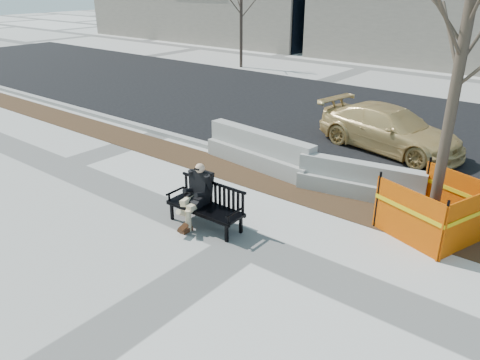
# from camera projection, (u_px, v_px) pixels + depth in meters

# --- Properties ---
(ground) EXTENTS (120.00, 120.00, 0.00)m
(ground) POSITION_uv_depth(u_px,v_px,m) (246.00, 243.00, 8.80)
(ground) COLOR beige
(ground) RESTS_ON ground
(mulch_strip) EXTENTS (40.00, 1.20, 0.02)m
(mulch_strip) POSITION_uv_depth(u_px,v_px,m) (317.00, 197.00, 10.66)
(mulch_strip) COLOR #47301C
(mulch_strip) RESTS_ON ground
(asphalt_street) EXTENTS (60.00, 10.40, 0.01)m
(asphalt_street) POSITION_uv_depth(u_px,v_px,m) (415.00, 132.00, 15.10)
(asphalt_street) COLOR black
(asphalt_street) RESTS_ON ground
(curb) EXTENTS (60.00, 0.25, 0.12)m
(curb) POSITION_uv_depth(u_px,v_px,m) (337.00, 181.00, 11.32)
(curb) COLOR #9E9B93
(curb) RESTS_ON ground
(bench) EXTENTS (1.67, 0.62, 0.89)m
(bench) POSITION_uv_depth(u_px,v_px,m) (206.00, 226.00, 9.42)
(bench) COLOR black
(bench) RESTS_ON ground
(seated_man) EXTENTS (0.54, 0.89, 1.23)m
(seated_man) POSITION_uv_depth(u_px,v_px,m) (199.00, 222.00, 9.58)
(seated_man) COLOR black
(seated_man) RESTS_ON ground
(tree_fence) EXTENTS (2.99, 2.99, 5.87)m
(tree_fence) POSITION_uv_depth(u_px,v_px,m) (429.00, 232.00, 9.18)
(tree_fence) COLOR #F66600
(tree_fence) RESTS_ON ground
(sedan) EXTENTS (4.50, 2.52, 1.23)m
(sedan) POSITION_uv_depth(u_px,v_px,m) (387.00, 150.00, 13.56)
(sedan) COLOR tan
(sedan) RESTS_ON ground
(jersey_barrier_left) EXTENTS (3.37, 1.00, 0.95)m
(jersey_barrier_left) POSITION_uv_depth(u_px,v_px,m) (260.00, 166.00, 12.37)
(jersey_barrier_left) COLOR #A09E96
(jersey_barrier_left) RESTS_ON ground
(jersey_barrier_right) EXTENTS (2.88, 1.07, 0.81)m
(jersey_barrier_right) POSITION_uv_depth(u_px,v_px,m) (358.00, 195.00, 10.73)
(jersey_barrier_right) COLOR #A19E96
(jersey_barrier_right) RESTS_ON ground
(far_tree_left) EXTENTS (2.10, 2.10, 4.97)m
(far_tree_left) POSITION_uv_depth(u_px,v_px,m) (241.00, 67.00, 26.01)
(far_tree_left) COLOR #413229
(far_tree_left) RESTS_ON ground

